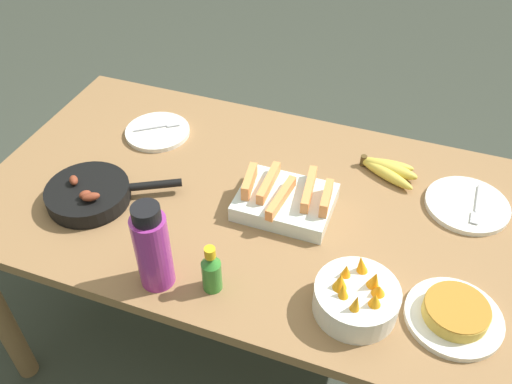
{
  "coord_description": "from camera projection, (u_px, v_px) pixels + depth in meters",
  "views": [
    {
      "loc": [
        0.4,
        -1.1,
        1.86
      ],
      "look_at": [
        0.0,
        0.0,
        0.8
      ],
      "focal_mm": 38.0,
      "sensor_mm": 36.0,
      "label": 1
    }
  ],
  "objects": [
    {
      "name": "frittata_plate_center",
      "position": [
        455.0,
        314.0,
        1.27
      ],
      "size": [
        0.23,
        0.23,
        0.05
      ],
      "color": "silver",
      "rests_on": "dining_table"
    },
    {
      "name": "empty_plate_near_front",
      "position": [
        467.0,
        205.0,
        1.57
      ],
      "size": [
        0.24,
        0.24,
        0.02
      ],
      "color": "silver",
      "rests_on": "dining_table"
    },
    {
      "name": "hot_sauce_bottle",
      "position": [
        211.0,
        271.0,
        1.32
      ],
      "size": [
        0.05,
        0.05,
        0.14
      ],
      "color": "#337F2D",
      "rests_on": "dining_table"
    },
    {
      "name": "dining_table",
      "position": [
        256.0,
        223.0,
        1.67
      ],
      "size": [
        1.64,
        0.92,
        0.77
      ],
      "color": "olive",
      "rests_on": "ground_plane"
    },
    {
      "name": "fruit_bowl_mango",
      "position": [
        357.0,
        298.0,
        1.28
      ],
      "size": [
        0.2,
        0.2,
        0.13
      ],
      "color": "silver",
      "rests_on": "dining_table"
    },
    {
      "name": "banana_bunch",
      "position": [
        387.0,
        169.0,
        1.67
      ],
      "size": [
        0.19,
        0.13,
        0.04
      ],
      "color": "gold",
      "rests_on": "dining_table"
    },
    {
      "name": "melon_tray",
      "position": [
        286.0,
        200.0,
        1.55
      ],
      "size": [
        0.27,
        0.22,
        0.1
      ],
      "color": "silver",
      "rests_on": "dining_table"
    },
    {
      "name": "empty_plate_far_left",
      "position": [
        158.0,
        132.0,
        1.83
      ],
      "size": [
        0.22,
        0.22,
        0.02
      ],
      "color": "silver",
      "rests_on": "dining_table"
    },
    {
      "name": "skillet",
      "position": [
        90.0,
        194.0,
        1.58
      ],
      "size": [
        0.37,
        0.26,
        0.08
      ],
      "rotation": [
        0.0,
        0.0,
        0.5
      ],
      "color": "black",
      "rests_on": "dining_table"
    },
    {
      "name": "water_bottle",
      "position": [
        152.0,
        248.0,
        1.3
      ],
      "size": [
        0.09,
        0.09,
        0.25
      ],
      "color": "#992D89",
      "rests_on": "dining_table"
    },
    {
      "name": "ground_plane",
      "position": [
        256.0,
        343.0,
        2.12
      ],
      "size": [
        14.0,
        14.0,
        0.0
      ],
      "primitive_type": "plane",
      "color": "#383D33"
    }
  ]
}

